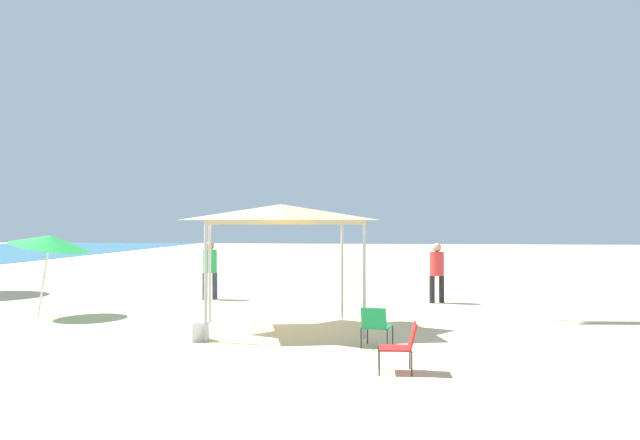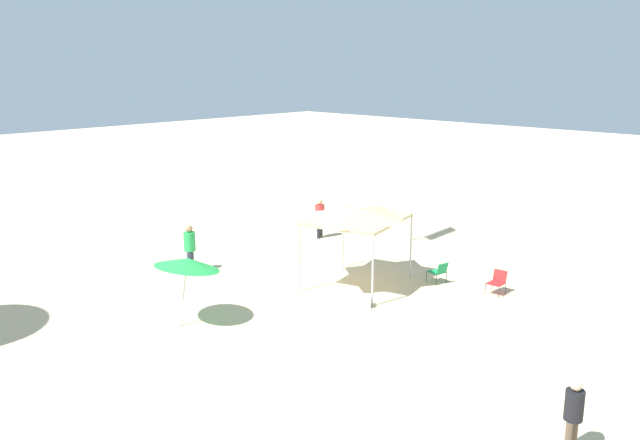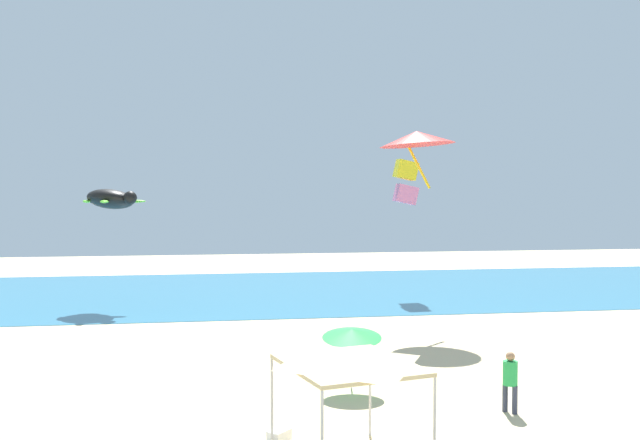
# 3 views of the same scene
# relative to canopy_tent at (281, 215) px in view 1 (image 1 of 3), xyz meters

# --- Properties ---
(ground) EXTENTS (120.00, 120.00, 0.10)m
(ground) POSITION_rel_canopy_tent_xyz_m (1.48, 0.40, -2.69)
(ground) COLOR beige
(canopy_tent) EXTENTS (3.68, 4.01, 2.89)m
(canopy_tent) POSITION_rel_canopy_tent_xyz_m (0.00, 0.00, 0.00)
(canopy_tent) COLOR #B7B7BC
(canopy_tent) RESTS_ON ground
(beach_umbrella) EXTENTS (2.03, 2.03, 2.33)m
(beach_umbrella) POSITION_rel_canopy_tent_xyz_m (1.36, 6.35, -0.67)
(beach_umbrella) COLOR silver
(beach_umbrella) RESTS_ON ground
(folding_chair_facing_ocean) EXTENTS (0.72, 0.64, 0.82)m
(folding_chair_facing_ocean) POSITION_rel_canopy_tent_xyz_m (-2.08, -2.24, -2.16)
(folding_chair_facing_ocean) COLOR black
(folding_chair_facing_ocean) RESTS_ON ground
(folding_chair_right_of_tent) EXTENTS (0.56, 0.65, 0.82)m
(folding_chair_right_of_tent) POSITION_rel_canopy_tent_xyz_m (-4.20, -2.74, -2.16)
(folding_chair_right_of_tent) COLOR black
(folding_chair_right_of_tent) RESTS_ON ground
(cooler_box) EXTENTS (0.73, 0.73, 0.40)m
(cooler_box) POSITION_rel_canopy_tent_xyz_m (-1.58, 1.59, -2.44)
(cooler_box) COLOR white
(cooler_box) RESTS_ON ground
(person_beachcomber) EXTENTS (0.44, 0.44, 1.87)m
(person_beachcomber) POSITION_rel_canopy_tent_xyz_m (5.65, 3.28, -1.54)
(person_beachcomber) COLOR #33384C
(person_beachcomber) RESTS_ON ground
(person_by_tent) EXTENTS (0.44, 0.46, 1.83)m
(person_by_tent) POSITION_rel_canopy_tent_xyz_m (5.55, -3.87, -1.56)
(person_by_tent) COLOR black
(person_by_tent) RESTS_ON ground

